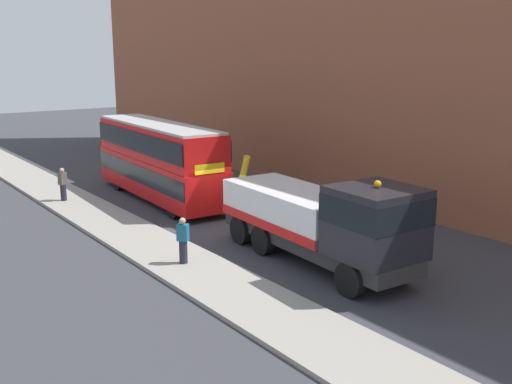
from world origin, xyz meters
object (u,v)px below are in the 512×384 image
double_decker_bus (159,158)px  pedestrian_onlooker (63,185)px  recovery_tow_truck (322,219)px  pedestrian_bystander (183,241)px

double_decker_bus → pedestrian_onlooker: bearing=-112.9°
double_decker_bus → recovery_tow_truck: bearing=3.0°
recovery_tow_truck → pedestrian_onlooker: (-14.82, -4.41, -0.77)m
pedestrian_bystander → pedestrian_onlooker: bearing=53.4°
recovery_tow_truck → pedestrian_onlooker: size_ratio=5.97×
recovery_tow_truck → pedestrian_onlooker: bearing=-160.3°
double_decker_bus → pedestrian_bystander: size_ratio=6.52×
double_decker_bus → pedestrian_onlooker: size_ratio=6.52×
double_decker_bus → pedestrian_bystander: (9.83, -4.18, -1.25)m
pedestrian_onlooker → pedestrian_bystander: size_ratio=1.00×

